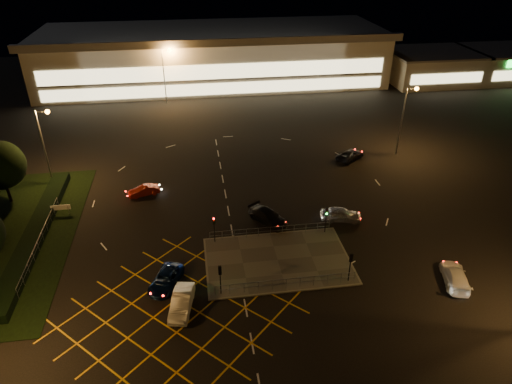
{
  "coord_description": "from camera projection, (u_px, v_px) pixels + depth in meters",
  "views": [
    {
      "loc": [
        -5.43,
        -37.31,
        28.9
      ],
      "look_at": [
        1.36,
        8.49,
        2.0
      ],
      "focal_mm": 32.0,
      "sensor_mm": 36.0,
      "label": 1
    }
  ],
  "objects": [
    {
      "name": "ground",
      "position": [
        255.0,
        250.0,
        47.12
      ],
      "size": [
        180.0,
        180.0,
        0.0
      ],
      "primitive_type": "plane",
      "color": "black",
      "rests_on": "ground"
    },
    {
      "name": "car_east_grey",
      "position": [
        350.0,
        155.0,
        65.37
      ],
      "size": [
        5.07,
        4.56,
        1.31
      ],
      "primitive_type": "imported",
      "rotation": [
        0.0,
        0.0,
        2.21
      ],
      "color": "black",
      "rests_on": "ground"
    },
    {
      "name": "signal_nw",
      "position": [
        214.0,
        224.0,
        47.13
      ],
      "size": [
        0.28,
        0.3,
        3.15
      ],
      "color": "black",
      "rests_on": "pedestrian_island"
    },
    {
      "name": "signal_sw",
      "position": [
        220.0,
        274.0,
        40.3
      ],
      "size": [
        0.28,
        0.3,
        3.15
      ],
      "rotation": [
        0.0,
        0.0,
        3.14
      ],
      "color": "black",
      "rests_on": "pedestrian_island"
    },
    {
      "name": "car_circ_red",
      "position": [
        144.0,
        191.0,
        56.58
      ],
      "size": [
        3.99,
        2.29,
        1.25
      ],
      "primitive_type": "imported",
      "rotation": [
        0.0,
        0.0,
        4.99
      ],
      "color": "maroon",
      "rests_on": "ground"
    },
    {
      "name": "car_right_silver",
      "position": [
        341.0,
        214.0,
        51.62
      ],
      "size": [
        4.88,
        2.81,
        1.56
      ],
      "primitive_type": "imported",
      "rotation": [
        0.0,
        0.0,
        1.35
      ],
      "color": "silver",
      "rests_on": "ground"
    },
    {
      "name": "supermarket",
      "position": [
        213.0,
        55.0,
        97.44
      ],
      "size": [
        72.0,
        26.5,
        10.5
      ],
      "color": "beige",
      "rests_on": "ground"
    },
    {
      "name": "signal_ne",
      "position": [
        326.0,
        215.0,
        48.65
      ],
      "size": [
        0.28,
        0.3,
        3.15
      ],
      "color": "black",
      "rests_on": "pedestrian_island"
    },
    {
      "name": "streetlight_nw",
      "position": [
        45.0,
        137.0,
        56.23
      ],
      "size": [
        1.78,
        0.56,
        10.03
      ],
      "color": "slate",
      "rests_on": "ground"
    },
    {
      "name": "retail_unit_b",
      "position": [
        500.0,
        63.0,
        99.52
      ],
      "size": [
        14.8,
        14.8,
        6.35
      ],
      "color": "beige",
      "rests_on": "ground"
    },
    {
      "name": "streetlight_far_right",
      "position": [
        370.0,
        58.0,
        90.45
      ],
      "size": [
        1.78,
        0.56,
        10.03
      ],
      "color": "slate",
      "rests_on": "ground"
    },
    {
      "name": "car_approach_white",
      "position": [
        455.0,
        276.0,
        42.56
      ],
      "size": [
        3.36,
        5.36,
        1.45
      ],
      "primitive_type": "imported",
      "rotation": [
        0.0,
        0.0,
        2.85
      ],
      "color": "silver",
      "rests_on": "ground"
    },
    {
      "name": "hedge",
      "position": [
        36.0,
        232.0,
        49.08
      ],
      "size": [
        2.0,
        26.0,
        1.0
      ],
      "primitive_type": "cube",
      "color": "black",
      "rests_on": "ground"
    },
    {
      "name": "retail_unit_a",
      "position": [
        431.0,
        66.0,
        97.5
      ],
      "size": [
        18.8,
        14.8,
        6.35
      ],
      "color": "beige",
      "rests_on": "ground"
    },
    {
      "name": "car_left_blue",
      "position": [
        166.0,
        280.0,
        42.24
      ],
      "size": [
        3.72,
        5.17,
        1.31
      ],
      "primitive_type": "imported",
      "rotation": [
        0.0,
        0.0,
        5.92
      ],
      "color": "#0B1B42",
      "rests_on": "ground"
    },
    {
      "name": "streetlight_ne",
      "position": [
        406.0,
        111.0,
        64.03
      ],
      "size": [
        1.78,
        0.56,
        10.03
      ],
      "color": "slate",
      "rests_on": "ground"
    },
    {
      "name": "tree_c",
      "position": [
        0.0,
        165.0,
        53.05
      ],
      "size": [
        5.76,
        5.76,
        7.84
      ],
      "color": "black",
      "rests_on": "ground"
    },
    {
      "name": "car_far_dkgrey",
      "position": [
        268.0,
        216.0,
        51.31
      ],
      "size": [
        4.64,
        5.38,
        1.48
      ],
      "primitive_type": "imported",
      "rotation": [
        0.0,
        0.0,
        0.61
      ],
      "color": "black",
      "rests_on": "ground"
    },
    {
      "name": "streetlight_far_left",
      "position": [
        166.0,
        68.0,
        83.66
      ],
      "size": [
        1.78,
        0.56,
        10.03
      ],
      "color": "slate",
      "rests_on": "ground"
    },
    {
      "name": "car_queue_white",
      "position": [
        182.0,
        302.0,
        39.53
      ],
      "size": [
        2.46,
        4.86,
        1.53
      ],
      "primitive_type": "imported",
      "rotation": [
        0.0,
        0.0,
        6.09
      ],
      "color": "silver",
      "rests_on": "ground"
    },
    {
      "name": "pedestrian_island",
      "position": [
        278.0,
        260.0,
        45.63
      ],
      "size": [
        14.0,
        9.0,
        0.12
      ],
      "primitive_type": "cube",
      "color": "#4C4944",
      "rests_on": "ground"
    },
    {
      "name": "signal_se",
      "position": [
        351.0,
        262.0,
        41.82
      ],
      "size": [
        0.28,
        0.3,
        3.15
      ],
      "rotation": [
        0.0,
        0.0,
        3.14
      ],
      "color": "black",
      "rests_on": "pedestrian_island"
    }
  ]
}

